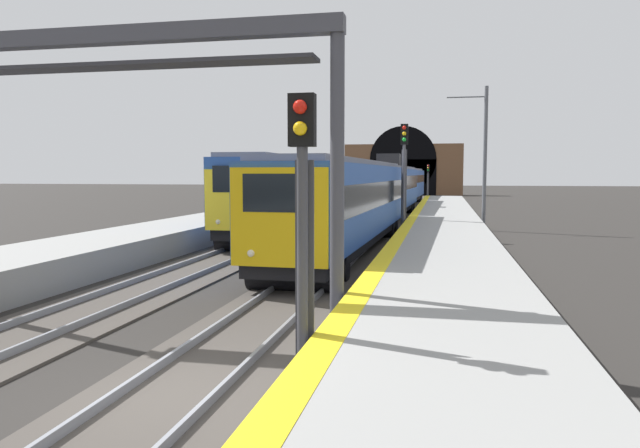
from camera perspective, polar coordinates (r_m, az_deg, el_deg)
name	(u,v)px	position (r m, az deg, el deg)	size (l,w,h in m)	color
ground_plane	(171,399)	(9.46, -14.14, -16.02)	(320.00, 320.00, 0.00)	#282623
platform_right	(444,386)	(8.43, 11.85, -15.05)	(112.00, 3.79, 0.99)	gray
platform_right_edge_strip	(324,343)	(8.42, 0.42, -11.39)	(112.00, 0.50, 0.01)	yellow
track_main_line	(171,396)	(9.44, -14.14, -15.78)	(160.00, 2.78, 0.21)	#423D38
train_main_approaching	(388,189)	(43.37, 6.57, 3.37)	(57.46, 3.33, 4.78)	#264C99
train_adjacent_platform	(345,184)	(51.31, 2.40, 3.85)	(56.35, 3.05, 4.22)	#264C99
railway_signal_near	(303,221)	(8.58, -1.68, 0.28)	(0.39, 0.38, 4.48)	#38383D
railway_signal_mid	(404,170)	(30.83, 8.09, 5.16)	(0.39, 0.38, 5.87)	#4C4C54
railway_signal_far	(428,177)	(80.14, 10.36, 4.43)	(0.39, 0.38, 4.58)	#38383D
overhead_signal_gantry	(144,101)	(13.07, -16.63, 11.31)	(0.70, 8.46, 6.39)	#3F3F47
tunnel_portal	(403,169)	(93.68, 8.03, 5.22)	(3.02, 18.16, 10.59)	brown
catenary_mast_near	(484,157)	(35.85, 15.54, 6.24)	(0.22, 2.34, 8.36)	#595B60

